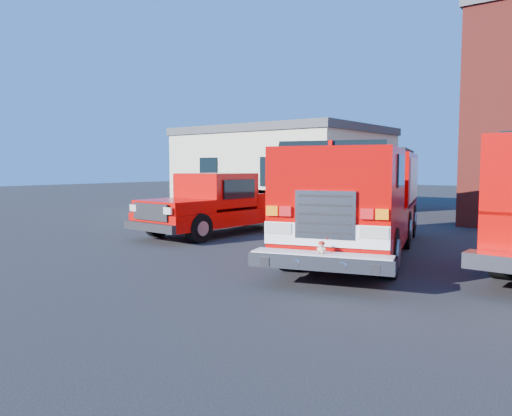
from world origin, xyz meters
The scene contains 4 objects.
ground centered at (0.00, 0.00, 0.00)m, with size 100.00×100.00×0.00m, color black.
side_building centered at (-9.00, 13.00, 2.20)m, with size 10.20×8.20×4.35m.
fire_engine centered at (1.11, 1.89, 1.43)m, with size 4.99×9.30×2.76m.
pickup_truck centered at (-4.18, 2.36, 0.95)m, with size 2.48×6.26×2.02m.
Camera 1 is at (6.90, -10.12, 2.25)m, focal length 35.00 mm.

